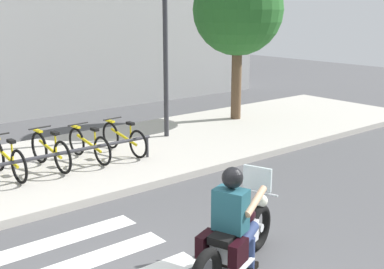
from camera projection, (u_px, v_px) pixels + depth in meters
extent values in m
cube|color=#B7B2A8|center=(2.00, 178.00, 9.48)|extent=(24.00, 4.40, 0.15)
cube|color=white|center=(70.00, 267.00, 6.33)|extent=(2.80, 0.40, 0.01)
cube|color=white|center=(46.00, 245.00, 6.94)|extent=(2.80, 0.40, 0.01)
torus|color=black|center=(259.00, 227.00, 6.75)|extent=(0.65, 0.33, 0.65)
cylinder|color=silver|center=(259.00, 227.00, 6.75)|extent=(0.14, 0.13, 0.12)
cube|color=silver|center=(235.00, 239.00, 6.09)|extent=(0.87, 0.54, 0.28)
ellipsoid|color=black|center=(243.00, 217.00, 6.21)|extent=(0.58, 0.44, 0.22)
cube|color=black|center=(228.00, 234.00, 5.88)|extent=(0.62, 0.45, 0.10)
cube|color=black|center=(206.00, 244.00, 5.88)|extent=(0.34, 0.22, 0.28)
cube|color=black|center=(238.00, 253.00, 5.66)|extent=(0.34, 0.22, 0.28)
cylinder|color=silver|center=(256.00, 192.00, 6.48)|extent=(0.24, 0.59, 0.03)
sphere|color=white|center=(261.00, 201.00, 6.69)|extent=(0.18, 0.18, 0.18)
cube|color=silver|center=(257.00, 178.00, 6.46)|extent=(0.17, 0.39, 0.32)
cube|color=#1E4C59|center=(231.00, 210.00, 5.86)|extent=(0.38, 0.46, 0.52)
sphere|color=black|center=(232.00, 178.00, 5.78)|extent=(0.26, 0.26, 0.26)
cylinder|color=tan|center=(223.00, 194.00, 6.14)|extent=(0.52, 0.26, 0.26)
cylinder|color=tan|center=(256.00, 201.00, 5.92)|extent=(0.52, 0.26, 0.26)
cylinder|color=navy|center=(224.00, 230.00, 6.15)|extent=(0.46, 0.28, 0.24)
cylinder|color=navy|center=(228.00, 249.00, 6.33)|extent=(0.11, 0.11, 0.48)
cube|color=black|center=(229.00, 261.00, 6.41)|extent=(0.26, 0.18, 0.08)
cylinder|color=navy|center=(247.00, 235.00, 5.99)|extent=(0.46, 0.28, 0.24)
cylinder|color=navy|center=(250.00, 255.00, 6.17)|extent=(0.11, 0.11, 0.48)
cube|color=black|center=(251.00, 268.00, 6.25)|extent=(0.26, 0.18, 0.08)
torus|color=black|center=(19.00, 167.00, 8.86)|extent=(0.10, 0.65, 0.65)
cylinder|color=gold|center=(7.00, 157.00, 9.20)|extent=(0.13, 0.89, 0.24)
cylinder|color=gold|center=(12.00, 152.00, 8.98)|extent=(0.04, 0.04, 0.40)
cube|color=black|center=(11.00, 141.00, 8.93)|extent=(0.12, 0.21, 0.06)
torus|color=black|center=(39.00, 148.00, 10.07)|extent=(0.11, 0.67, 0.66)
torus|color=black|center=(63.00, 157.00, 9.39)|extent=(0.11, 0.67, 0.66)
cylinder|color=gold|center=(50.00, 149.00, 9.71)|extent=(0.13, 0.86, 0.24)
cylinder|color=gold|center=(56.00, 143.00, 9.50)|extent=(0.04, 0.04, 0.41)
cube|color=black|center=(55.00, 133.00, 9.45)|extent=(0.12, 0.21, 0.06)
cylinder|color=black|center=(40.00, 128.00, 9.89)|extent=(0.48, 0.07, 0.03)
cube|color=gold|center=(38.00, 131.00, 9.98)|extent=(0.10, 0.29, 0.04)
torus|color=black|center=(77.00, 142.00, 10.61)|extent=(0.10, 0.62, 0.62)
torus|color=black|center=(102.00, 151.00, 9.90)|extent=(0.10, 0.62, 0.62)
cylinder|color=gold|center=(89.00, 143.00, 10.24)|extent=(0.13, 0.90, 0.25)
cylinder|color=gold|center=(95.00, 138.00, 10.02)|extent=(0.04, 0.04, 0.38)
cube|color=black|center=(95.00, 129.00, 9.97)|extent=(0.12, 0.21, 0.06)
cylinder|color=black|center=(78.00, 124.00, 10.44)|extent=(0.48, 0.07, 0.03)
cube|color=gold|center=(76.00, 127.00, 10.53)|extent=(0.10, 0.29, 0.04)
torus|color=black|center=(111.00, 135.00, 11.14)|extent=(0.10, 0.62, 0.62)
torus|color=black|center=(138.00, 144.00, 10.40)|extent=(0.10, 0.62, 0.62)
cylinder|color=gold|center=(124.00, 137.00, 10.75)|extent=(0.13, 0.93, 0.25)
cylinder|color=gold|center=(131.00, 132.00, 10.53)|extent=(0.04, 0.04, 0.38)
cube|color=black|center=(130.00, 123.00, 10.49)|extent=(0.12, 0.21, 0.06)
cylinder|color=black|center=(112.00, 119.00, 10.96)|extent=(0.48, 0.07, 0.03)
cube|color=gold|center=(110.00, 121.00, 11.05)|extent=(0.10, 0.29, 0.04)
cylinder|color=#333338|center=(147.00, 147.00, 10.53)|extent=(0.06, 0.06, 0.45)
cylinder|color=#2D2D33|center=(166.00, 72.00, 11.96)|extent=(0.12, 0.12, 3.55)
cylinder|color=brown|center=(236.00, 84.00, 14.11)|extent=(0.29, 0.29, 2.37)
sphere|color=#235B23|center=(238.00, 10.00, 13.60)|extent=(2.56, 2.56, 2.56)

